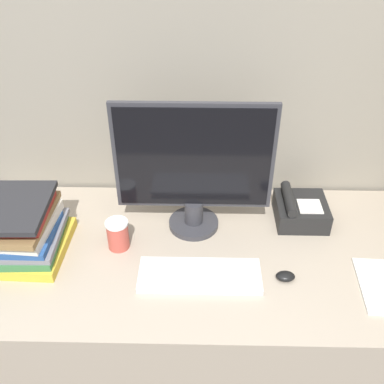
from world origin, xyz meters
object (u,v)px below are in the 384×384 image
object	(u,v)px
monitor	(194,169)
mouse	(286,276)
coffee_cup	(118,234)
desk_telephone	(300,210)
keyboard	(200,275)
book_stack	(24,230)

from	to	relation	value
monitor	mouse	bearing A→B (deg)	-41.47
coffee_cup	desk_telephone	size ratio (longest dim) A/B	0.58
keyboard	coffee_cup	world-z (taller)	coffee_cup
coffee_cup	desk_telephone	xyz separation A→B (m)	(0.65, 0.16, -0.01)
keyboard	book_stack	bearing A→B (deg)	169.38
mouse	coffee_cup	distance (m)	0.58
mouse	monitor	bearing A→B (deg)	138.53
keyboard	coffee_cup	size ratio (longest dim) A/B	3.63
keyboard	desk_telephone	distance (m)	0.48
mouse	coffee_cup	bearing A→B (deg)	165.61
mouse	book_stack	distance (m)	0.87
keyboard	mouse	size ratio (longest dim) A/B	6.44
book_stack	desk_telephone	distance (m)	0.98
keyboard	coffee_cup	xyz separation A→B (m)	(-0.28, 0.14, 0.04)
coffee_cup	book_stack	xyz separation A→B (m)	(-0.30, -0.03, 0.04)
desk_telephone	keyboard	bearing A→B (deg)	-140.54
mouse	coffee_cup	world-z (taller)	coffee_cup
monitor	desk_telephone	xyz separation A→B (m)	(0.39, 0.04, -0.20)
book_stack	keyboard	bearing A→B (deg)	-10.62
monitor	coffee_cup	bearing A→B (deg)	-154.80
mouse	desk_telephone	distance (m)	0.32
mouse	book_stack	size ratio (longest dim) A/B	0.20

